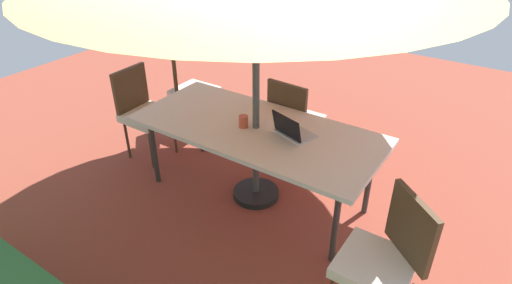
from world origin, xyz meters
The scene contains 8 objects.
ground_plane centered at (0.00, 0.00, -0.01)m, with size 10.00×10.00×0.02m, color brown.
dining_table centered at (0.00, 0.00, 0.71)m, with size 2.23×1.00×0.76m.
chair_southeast centered at (1.40, -0.67, 0.55)m, with size 0.59×0.59×0.98m.
chair_south centered at (-0.01, -0.68, 0.55)m, with size 0.46×0.47×0.98m.
chair_east centered at (1.43, 0.02, 0.55)m, with size 0.46×0.46×0.98m.
chair_northwest centered at (-1.42, 0.65, 0.55)m, with size 0.58×0.59×0.98m.
laptop centered at (-0.34, -0.05, 0.81)m, with size 0.38×0.33×0.21m.
cup centered at (0.10, 0.05, 0.81)m, with size 0.08×0.08×0.11m, color #CC4C33.
Camera 1 is at (-1.82, 2.72, 2.56)m, focal length 29.74 mm.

